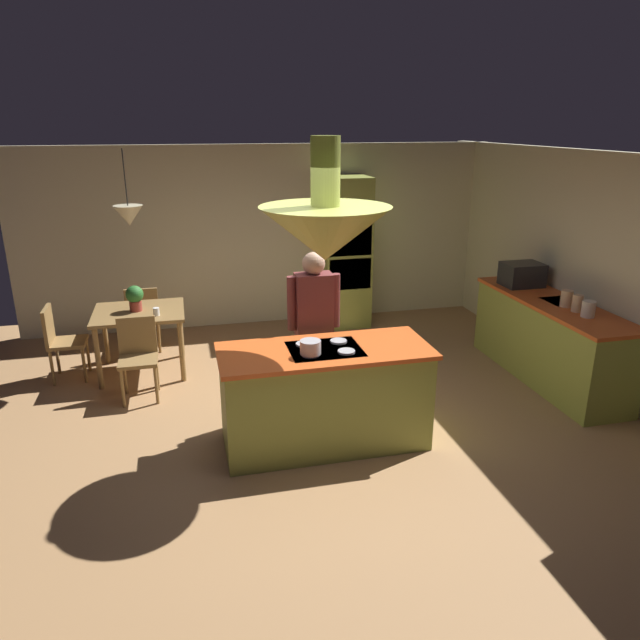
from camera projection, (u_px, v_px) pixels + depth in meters
name	position (u px, v px, depth m)	size (l,w,h in m)	color
ground	(320.00, 432.00, 5.67)	(8.16, 8.16, 0.00)	#AD7F51
wall_back	(264.00, 236.00, 8.43)	(6.80, 0.10, 2.55)	beige
wall_right	(603.00, 274.00, 6.35)	(0.10, 7.20, 2.55)	beige
kitchen_island	(325.00, 396.00, 5.33)	(1.89, 0.80, 0.96)	#939E42
counter_run_right	(549.00, 340.00, 6.70)	(0.73, 2.30, 0.94)	#939E42
oven_tower	(345.00, 253.00, 8.37)	(0.66, 0.62, 2.12)	#939E42
dining_table	(140.00, 319.00, 6.83)	(1.02, 0.89, 0.76)	olive
person_at_island	(314.00, 323.00, 5.80)	(0.53, 0.22, 1.66)	tan
range_hood	(325.00, 230.00, 4.84)	(1.10, 1.10, 1.00)	#939E42
pendant_light_over_table	(129.00, 215.00, 6.44)	(0.32, 0.32, 0.82)	beige
chair_facing_island	(138.00, 352.00, 6.26)	(0.40, 0.40, 0.87)	olive
chair_by_back_wall	(143.00, 314.00, 7.49)	(0.40, 0.40, 0.87)	olive
chair_at_corner	(60.00, 338.00, 6.68)	(0.40, 0.40, 0.87)	olive
potted_plant_on_table	(135.00, 297.00, 6.74)	(0.20, 0.20, 0.30)	#99382D
cup_on_table	(156.00, 312.00, 6.62)	(0.07, 0.07, 0.09)	white
canister_flour	(588.00, 309.00, 6.00)	(0.14, 0.14, 0.17)	silver
canister_sugar	(577.00, 303.00, 6.17)	(0.11, 0.11, 0.18)	#E0B78C
canister_tea	(567.00, 299.00, 6.33)	(0.13, 0.13, 0.18)	#E0B78C
microwave_on_counter	(522.00, 274.00, 7.13)	(0.46, 0.36, 0.28)	#232326
cooking_pot_on_cooktop	(310.00, 347.00, 5.00)	(0.18, 0.18, 0.12)	#B2B2B7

